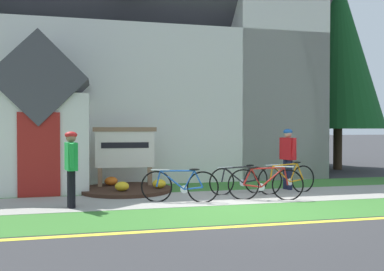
% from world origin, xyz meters
% --- Properties ---
extents(ground, '(140.00, 140.00, 0.00)m').
position_xyz_m(ground, '(0.00, 4.00, 0.00)').
color(ground, '#333335').
extents(sidewalk_slab, '(32.00, 2.03, 0.01)m').
position_xyz_m(sidewalk_slab, '(-2.14, 1.40, 0.01)').
color(sidewalk_slab, '#99968E').
rests_on(sidewalk_slab, ground).
extents(grass_verge, '(32.00, 1.74, 0.01)m').
position_xyz_m(grass_verge, '(-2.14, -0.48, 0.00)').
color(grass_verge, '#38722D').
rests_on(grass_verge, ground).
extents(church_lawn, '(24.00, 1.70, 0.01)m').
position_xyz_m(church_lawn, '(-2.14, 3.26, 0.00)').
color(church_lawn, '#38722D').
rests_on(church_lawn, ground).
extents(curb_paint_stripe, '(28.00, 0.16, 0.01)m').
position_xyz_m(curb_paint_stripe, '(-2.14, -1.51, 0.00)').
color(curb_paint_stripe, yellow).
rests_on(curb_paint_stripe, ground).
extents(church_building, '(13.71, 10.75, 13.84)m').
position_xyz_m(church_building, '(-1.64, 8.23, 4.66)').
color(church_building, silver).
rests_on(church_building, ground).
extents(church_sign, '(1.75, 0.18, 1.73)m').
position_xyz_m(church_sign, '(-2.35, 3.30, 1.11)').
color(church_sign, '#7F6047').
rests_on(church_sign, ground).
extents(flower_bed, '(2.43, 2.43, 0.34)m').
position_xyz_m(flower_bed, '(-2.34, 2.88, 0.07)').
color(flower_bed, '#382319').
rests_on(flower_bed, ground).
extents(bicycle_red, '(1.71, 0.32, 0.77)m').
position_xyz_m(bicycle_red, '(0.47, 1.81, 0.37)').
color(bicycle_red, black).
rests_on(bicycle_red, ground).
extents(bicycle_black, '(1.73, 0.61, 0.80)m').
position_xyz_m(bicycle_black, '(-1.26, 1.02, 0.38)').
color(bicycle_black, black).
rests_on(bicycle_black, ground).
extents(bicycle_orange, '(1.74, 0.31, 0.84)m').
position_xyz_m(bicycle_orange, '(1.71, 1.63, 0.38)').
color(bicycle_orange, black).
rests_on(bicycle_orange, ground).
extents(bicycle_yellow, '(1.74, 0.54, 0.83)m').
position_xyz_m(bicycle_yellow, '(0.77, 0.84, 0.39)').
color(bicycle_yellow, black).
rests_on(bicycle_yellow, ground).
extents(cyclist_in_yellow_jersey, '(0.32, 0.76, 1.68)m').
position_xyz_m(cyclist_in_yellow_jersey, '(2.03, 2.22, 0.99)').
color(cyclist_in_yellow_jersey, '#191E38').
rests_on(cyclist_in_yellow_jersey, ground).
extents(cyclist_in_blue_jersey, '(0.31, 0.77, 1.64)m').
position_xyz_m(cyclist_in_blue_jersey, '(-3.66, 0.87, 0.96)').
color(cyclist_in_blue_jersey, black).
rests_on(cyclist_in_blue_jersey, ground).
extents(roadside_conifer, '(3.66, 3.66, 8.00)m').
position_xyz_m(roadside_conifer, '(6.50, 6.80, 4.83)').
color(roadside_conifer, '#3D2D1E').
rests_on(roadside_conifer, ground).
extents(distant_hill, '(86.91, 38.27, 22.11)m').
position_xyz_m(distant_hill, '(-14.64, 78.16, 0.00)').
color(distant_hill, '#847A5B').
rests_on(distant_hill, ground).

